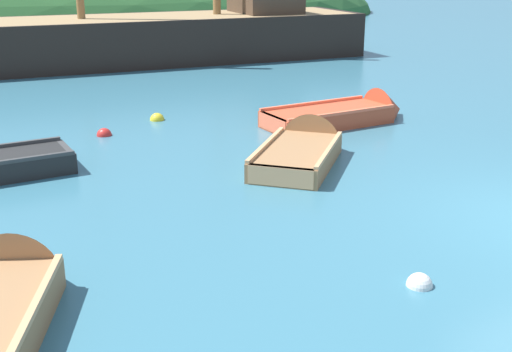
{
  "coord_description": "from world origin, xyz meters",
  "views": [
    {
      "loc": [
        -8.55,
        -5.07,
        3.74
      ],
      "look_at": [
        -3.09,
        3.82,
        0.17
      ],
      "focal_mm": 44.95,
      "sensor_mm": 36.0,
      "label": 1
    }
  ],
  "objects": [
    {
      "name": "buoy_red",
      "position": [
        -4.24,
        8.39,
        0.0
      ],
      "size": [
        0.33,
        0.33,
        0.33
      ],
      "primitive_type": "sphere",
      "color": "red",
      "rests_on": "ground"
    },
    {
      "name": "rowboat_near_dock",
      "position": [
        -1.47,
        4.69,
        0.12
      ],
      "size": [
        3.14,
        2.99,
        1.23
      ],
      "rotation": [
        0.0,
        0.0,
        0.73
      ],
      "color": "#9E7047",
      "rests_on": "ground"
    },
    {
      "name": "rowboat_outer_left",
      "position": [
        1.18,
        6.53,
        0.14
      ],
      "size": [
        3.81,
        1.36,
        1.2
      ],
      "rotation": [
        0.0,
        0.0,
        6.25
      ],
      "color": "#C64C2D",
      "rests_on": "ground"
    },
    {
      "name": "buoy_yellow",
      "position": [
        -2.67,
        9.09,
        0.0
      ],
      "size": [
        0.35,
        0.35,
        0.35
      ],
      "primitive_type": "sphere",
      "color": "yellow",
      "rests_on": "ground"
    },
    {
      "name": "buoy_white",
      "position": [
        -3.28,
        -0.25,
        0.0
      ],
      "size": [
        0.32,
        0.32,
        0.32
      ],
      "primitive_type": "sphere",
      "color": "white",
      "rests_on": "ground"
    },
    {
      "name": "sailing_ship",
      "position": [
        1.35,
        17.74,
        0.59
      ],
      "size": [
        18.32,
        6.41,
        11.11
      ],
      "rotation": [
        0.0,
        0.0,
        2.98
      ],
      "color": "black",
      "rests_on": "ground"
    }
  ]
}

